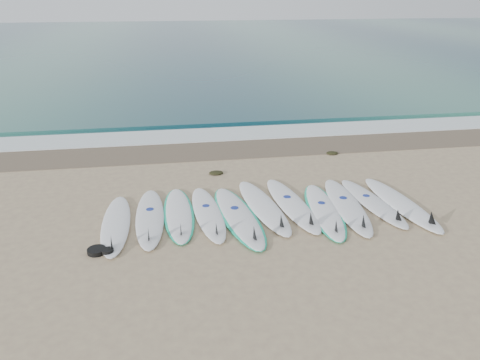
{
  "coord_description": "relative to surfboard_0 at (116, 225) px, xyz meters",
  "views": [
    {
      "loc": [
        -1.86,
        -8.36,
        4.22
      ],
      "look_at": [
        -0.37,
        0.81,
        0.4
      ],
      "focal_mm": 35.0,
      "sensor_mm": 36.0,
      "label": 1
    }
  ],
  "objects": [
    {
      "name": "ground",
      "position": [
        2.93,
        0.21,
        -0.06
      ],
      "size": [
        120.0,
        120.0,
        0.0
      ],
      "primitive_type": "plane",
      "color": "tan"
    },
    {
      "name": "ocean",
      "position": [
        2.93,
        32.71,
        -0.04
      ],
      "size": [
        120.0,
        55.0,
        0.03
      ],
      "primitive_type": "cube",
      "color": "#225755",
      "rests_on": "ground"
    },
    {
      "name": "wet_sand_band",
      "position": [
        2.93,
        4.31,
        -0.05
      ],
      "size": [
        120.0,
        1.8,
        0.01
      ],
      "primitive_type": "cube",
      "color": "brown",
      "rests_on": "ground"
    },
    {
      "name": "foam_band",
      "position": [
        2.93,
        5.71,
        -0.04
      ],
      "size": [
        120.0,
        1.4,
        0.04
      ],
      "primitive_type": "cube",
      "color": "silver",
      "rests_on": "ground"
    },
    {
      "name": "wave_crest",
      "position": [
        2.93,
        7.21,
        -0.01
      ],
      "size": [
        120.0,
        1.0,
        0.1
      ],
      "primitive_type": "cube",
      "color": "#225755",
      "rests_on": "ground"
    },
    {
      "name": "surfboard_0",
      "position": [
        0.0,
        0.0,
        0.0
      ],
      "size": [
        0.56,
        2.57,
        0.33
      ],
      "rotation": [
        0.0,
        0.0,
        0.01
      ],
      "color": "white",
      "rests_on": "ground"
    },
    {
      "name": "surfboard_1",
      "position": [
        0.64,
        0.19,
        0.0
      ],
      "size": [
        0.56,
        2.66,
        0.34
      ],
      "rotation": [
        0.0,
        0.0,
        0.0
      ],
      "color": "white",
      "rests_on": "ground"
    },
    {
      "name": "surfboard_2",
      "position": [
        1.2,
        0.29,
        -0.01
      ],
      "size": [
        0.63,
        2.53,
        0.32
      ],
      "rotation": [
        0.0,
        0.0,
        0.01
      ],
      "color": "white",
      "rests_on": "ground"
    },
    {
      "name": "surfboard_3",
      "position": [
        1.79,
        0.19,
        0.0
      ],
      "size": [
        0.72,
        2.61,
        0.33
      ],
      "rotation": [
        0.0,
        0.0,
        0.07
      ],
      "color": "white",
      "rests_on": "ground"
    },
    {
      "name": "surfboard_4",
      "position": [
        2.37,
        -0.01,
        -0.0
      ],
      "size": [
        1.03,
        2.92,
        0.36
      ],
      "rotation": [
        0.0,
        0.0,
        0.12
      ],
      "color": "white",
      "rests_on": "ground"
    },
    {
      "name": "surfboard_5",
      "position": [
        2.95,
        0.31,
        0.0
      ],
      "size": [
        0.95,
        2.82,
        0.35
      ],
      "rotation": [
        0.0,
        0.0,
        0.14
      ],
      "color": "white",
      "rests_on": "ground"
    },
    {
      "name": "surfboard_6",
      "position": [
        3.56,
        0.32,
        0.0
      ],
      "size": [
        0.85,
        2.82,
        0.35
      ],
      "rotation": [
        0.0,
        0.0,
        0.1
      ],
      "color": "white",
      "rests_on": "ground"
    },
    {
      "name": "surfboard_7",
      "position": [
        4.12,
        -0.03,
        -0.01
      ],
      "size": [
        0.92,
        2.71,
        0.34
      ],
      "rotation": [
        0.0,
        0.0,
        -0.11
      ],
      "color": "white",
      "rests_on": "ground"
    },
    {
      "name": "surfboard_8",
      "position": [
        4.66,
        0.07,
        0.01
      ],
      "size": [
        0.8,
        2.84,
        0.36
      ],
      "rotation": [
        0.0,
        0.0,
        -0.08
      ],
      "color": "white",
      "rests_on": "ground"
    },
    {
      "name": "surfboard_9",
      "position": [
        5.26,
        0.15,
        -0.0
      ],
      "size": [
        0.82,
        2.59,
        0.33
      ],
      "rotation": [
        0.0,
        0.0,
        0.12
      ],
      "color": "silver",
      "rests_on": "ground"
    },
    {
      "name": "surfboard_10",
      "position": [
        5.82,
        -0.01,
        0.01
      ],
      "size": [
        0.83,
        2.85,
        0.36
      ],
      "rotation": [
        0.0,
        0.0,
        0.09
      ],
      "color": "white",
      "rests_on": "ground"
    },
    {
      "name": "seaweed_near",
      "position": [
        2.2,
        2.46,
        -0.02
      ],
      "size": [
        0.35,
        0.27,
        0.07
      ],
      "primitive_type": "ellipsoid",
      "color": "black",
      "rests_on": "ground"
    },
    {
      "name": "seaweed_far",
      "position": [
        5.52,
        3.42,
        -0.02
      ],
      "size": [
        0.33,
        0.26,
        0.06
      ],
      "primitive_type": "ellipsoid",
      "color": "black",
      "rests_on": "ground"
    },
    {
      "name": "leash_coil",
      "position": [
        -0.2,
        -0.9,
        -0.01
      ],
      "size": [
        0.46,
        0.36,
        0.11
      ],
      "color": "black",
      "rests_on": "ground"
    }
  ]
}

